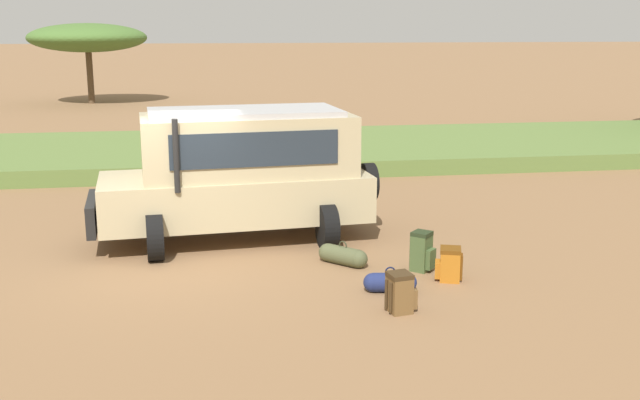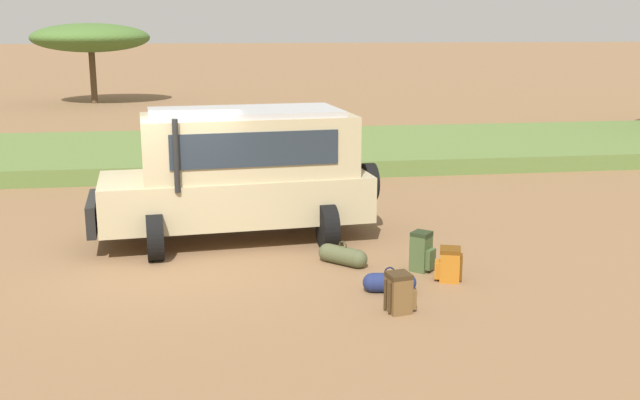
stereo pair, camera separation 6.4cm
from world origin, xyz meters
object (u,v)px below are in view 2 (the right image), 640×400
at_px(backpack_beside_front_wheel, 422,252).
at_px(backpack_cluster_center, 399,293).
at_px(duffel_bag_low_black_case, 389,283).
at_px(acacia_tree_centre_back, 91,38).
at_px(safari_vehicle, 241,171).
at_px(backpack_near_rear_wheel, 449,265).
at_px(duffel_bag_soft_canvas, 343,256).

relative_size(backpack_beside_front_wheel, backpack_cluster_center, 1.16).
xyz_separation_m(backpack_beside_front_wheel, backpack_cluster_center, (-0.82, -1.70, -0.04)).
relative_size(duffel_bag_low_black_case, acacia_tree_centre_back, 0.14).
distance_m(safari_vehicle, backpack_beside_front_wheel, 3.79).
distance_m(backpack_near_rear_wheel, duffel_bag_low_black_case, 1.12).
distance_m(safari_vehicle, backpack_near_rear_wheel, 4.35).
xyz_separation_m(backpack_near_rear_wheel, duffel_bag_soft_canvas, (-1.51, 1.04, -0.10)).
height_order(safari_vehicle, duffel_bag_soft_canvas, safari_vehicle).
bearing_deg(duffel_bag_soft_canvas, acacia_tree_centre_back, 105.55).
bearing_deg(duffel_bag_low_black_case, backpack_cluster_center, -94.33).
xyz_separation_m(backpack_cluster_center, duffel_bag_low_black_case, (0.06, 0.80, -0.13)).
relative_size(backpack_beside_front_wheel, duffel_bag_low_black_case, 0.82).
xyz_separation_m(duffel_bag_low_black_case, acacia_tree_centre_back, (-8.33, 29.68, 3.15)).
distance_m(backpack_cluster_center, duffel_bag_low_black_case, 0.81).
bearing_deg(safari_vehicle, duffel_bag_soft_canvas, -49.23).
relative_size(backpack_cluster_center, duffel_bag_soft_canvas, 0.76).
xyz_separation_m(duffel_bag_low_black_case, duffel_bag_soft_canvas, (-0.46, 1.42, 0.01)).
bearing_deg(safari_vehicle, backpack_near_rear_wheel, -42.87).
bearing_deg(acacia_tree_centre_back, backpack_beside_front_wheel, -72.48).
bearing_deg(duffel_bag_low_black_case, backpack_beside_front_wheel, 49.93).
xyz_separation_m(backpack_cluster_center, backpack_near_rear_wheel, (1.11, 1.18, -0.02)).
distance_m(duffel_bag_low_black_case, acacia_tree_centre_back, 30.98).
xyz_separation_m(safari_vehicle, duffel_bag_low_black_case, (2.05, -3.26, -1.15)).
distance_m(backpack_near_rear_wheel, duffel_bag_soft_canvas, 1.84).
height_order(backpack_beside_front_wheel, acacia_tree_centre_back, acacia_tree_centre_back).
distance_m(backpack_cluster_center, backpack_near_rear_wheel, 1.62).
xyz_separation_m(backpack_near_rear_wheel, duffel_bag_low_black_case, (-1.05, -0.38, -0.11)).
relative_size(duffel_bag_soft_canvas, acacia_tree_centre_back, 0.13).
height_order(backpack_cluster_center, duffel_bag_low_black_case, backpack_cluster_center).
distance_m(backpack_cluster_center, acacia_tree_centre_back, 31.72).
height_order(backpack_near_rear_wheel, duffel_bag_soft_canvas, backpack_near_rear_wheel).
distance_m(backpack_beside_front_wheel, duffel_bag_low_black_case, 1.19).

